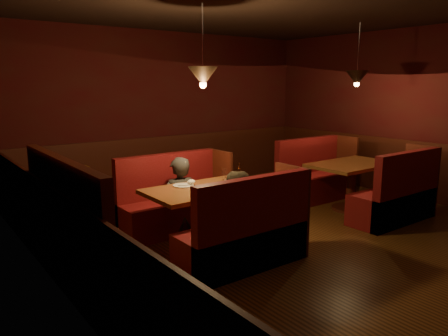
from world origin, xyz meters
TOP-DOWN VIEW (x-y plane):
  - room at (-0.28, 0.05)m, footprint 6.02×7.02m
  - main_table at (-1.22, 0.54)m, footprint 1.38×0.84m
  - main_bench_far at (-1.21, 1.32)m, footprint 1.52×0.54m
  - main_bench_near at (-1.21, -0.25)m, footprint 1.52×0.54m
  - second_table at (1.51, 0.49)m, footprint 1.33×0.85m
  - second_bench_far at (1.54, 1.28)m, footprint 1.47×0.55m
  - second_bench_near at (1.54, -0.31)m, footprint 1.47×0.55m
  - diner_a at (-1.24, 1.12)m, footprint 0.52×0.35m
  - diner_b at (-1.18, -0.10)m, footprint 0.81×0.71m

SIDE VIEW (x-z plane):
  - main_bench_far at x=-1.21m, z-range -0.19..0.85m
  - main_bench_near at x=-1.21m, z-range -0.19..0.85m
  - second_bench_far at x=1.54m, z-range -0.19..0.86m
  - second_bench_near at x=1.54m, z-range -0.19..0.86m
  - second_table at x=1.51m, z-range 0.18..0.93m
  - main_table at x=-1.22m, z-range 0.09..1.06m
  - diner_a at x=-1.24m, z-range 0.00..1.39m
  - diner_b at x=-1.18m, z-range 0.00..1.39m
  - room at x=-0.28m, z-range -0.41..2.51m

